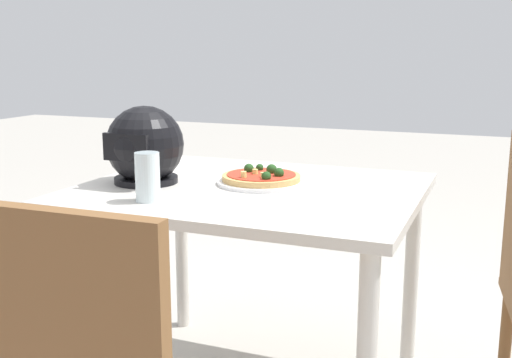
# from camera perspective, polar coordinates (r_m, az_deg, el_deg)

# --- Properties ---
(dining_table) EXTENTS (1.04, 0.87, 0.71)m
(dining_table) POSITION_cam_1_polar(r_m,az_deg,el_deg) (1.98, -0.49, -3.09)
(dining_table) COLOR beige
(dining_table) RESTS_ON ground
(pizza_plate) EXTENTS (0.28, 0.28, 0.01)m
(pizza_plate) POSITION_cam_1_polar(r_m,az_deg,el_deg) (2.00, 0.49, -0.29)
(pizza_plate) COLOR white
(pizza_plate) RESTS_ON dining_table
(pizza) EXTENTS (0.25, 0.25, 0.05)m
(pizza) POSITION_cam_1_polar(r_m,az_deg,el_deg) (1.99, 0.52, 0.23)
(pizza) COLOR tan
(pizza) RESTS_ON pizza_plate
(motorcycle_helmet) EXTENTS (0.25, 0.25, 0.25)m
(motorcycle_helmet) POSITION_cam_1_polar(r_m,az_deg,el_deg) (2.03, -10.08, 2.94)
(motorcycle_helmet) COLOR black
(motorcycle_helmet) RESTS_ON dining_table
(drinking_glass) EXTENTS (0.07, 0.07, 0.14)m
(drinking_glass) POSITION_cam_1_polar(r_m,az_deg,el_deg) (1.78, -9.84, 0.18)
(drinking_glass) COLOR silver
(drinking_glass) RESTS_ON dining_table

